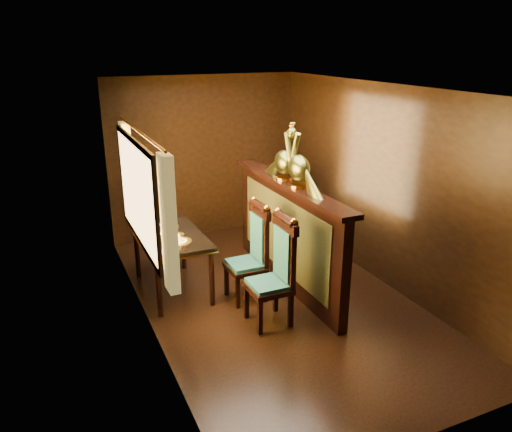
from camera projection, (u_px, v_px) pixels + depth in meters
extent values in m
plane|color=black|center=(274.00, 299.00, 6.06)|extent=(5.00, 5.00, 0.00)
cube|color=black|center=(205.00, 157.00, 7.80)|extent=(3.00, 0.04, 2.50)
cube|color=black|center=(433.00, 300.00, 3.50)|extent=(3.00, 0.04, 2.50)
cube|color=black|center=(143.00, 219.00, 5.07)|extent=(0.04, 5.00, 2.50)
cube|color=black|center=(383.00, 186.00, 6.23)|extent=(0.04, 5.00, 2.50)
cube|color=beige|center=(277.00, 88.00, 5.23)|extent=(3.00, 5.00, 0.04)
cube|color=#FFC672|center=(136.00, 193.00, 5.26)|extent=(0.01, 1.70, 1.05)
cube|color=yellow|center=(169.00, 225.00, 4.48)|extent=(0.10, 0.22, 1.30)
cube|color=yellow|center=(128.00, 175.00, 6.15)|extent=(0.10, 0.22, 1.30)
cylinder|color=orange|center=(139.00, 131.00, 5.08)|extent=(0.03, 2.20, 0.03)
cube|color=black|center=(288.00, 237.00, 6.23)|extent=(0.12, 2.60, 1.30)
cube|color=#323116|center=(283.00, 234.00, 6.19)|extent=(0.02, 2.20, 0.95)
cube|color=black|center=(289.00, 185.00, 6.01)|extent=(0.26, 2.70, 0.06)
cube|color=black|center=(171.00, 236.00, 6.05)|extent=(0.77, 1.26, 0.04)
cube|color=orange|center=(171.00, 238.00, 6.06)|extent=(0.79, 1.28, 0.02)
cylinder|color=black|center=(159.00, 289.00, 5.57)|extent=(0.06, 0.06, 0.69)
cylinder|color=black|center=(212.00, 279.00, 5.82)|extent=(0.06, 0.06, 0.69)
cylinder|color=black|center=(137.00, 253.00, 6.53)|extent=(0.06, 0.06, 0.69)
cylinder|color=black|center=(183.00, 245.00, 6.78)|extent=(0.06, 0.06, 0.69)
cylinder|color=gold|center=(179.00, 241.00, 5.82)|extent=(0.30, 0.30, 0.01)
cone|color=silver|center=(179.00, 237.00, 5.80)|extent=(0.11, 0.11, 0.10)
cylinder|color=gold|center=(167.00, 227.00, 6.29)|extent=(0.30, 0.30, 0.01)
cone|color=silver|center=(166.00, 223.00, 6.27)|extent=(0.11, 0.11, 0.10)
cylinder|color=silver|center=(150.00, 237.00, 5.89)|extent=(0.03, 0.03, 0.06)
cylinder|color=silver|center=(148.00, 235.00, 5.95)|extent=(0.03, 0.03, 0.06)
cube|color=black|center=(268.00, 288.00, 5.43)|extent=(0.45, 0.45, 0.06)
cube|color=#155960|center=(268.00, 284.00, 5.42)|extent=(0.40, 0.40, 0.05)
cube|color=#155960|center=(285.00, 253.00, 5.38)|extent=(0.03, 0.35, 0.57)
cube|color=black|center=(260.00, 318.00, 5.28)|extent=(0.05, 0.05, 0.40)
cube|color=black|center=(291.00, 310.00, 5.42)|extent=(0.05, 0.05, 0.40)
cube|color=black|center=(246.00, 302.00, 5.59)|extent=(0.05, 0.05, 0.40)
cube|color=black|center=(276.00, 295.00, 5.74)|extent=(0.05, 0.05, 0.40)
sphere|color=orange|center=(294.00, 221.00, 5.08)|extent=(0.07, 0.07, 0.07)
sphere|color=orange|center=(278.00, 211.00, 5.40)|extent=(0.07, 0.07, 0.07)
cube|color=black|center=(245.00, 267.00, 5.95)|extent=(0.43, 0.43, 0.06)
cube|color=#155960|center=(245.00, 264.00, 5.94)|extent=(0.39, 0.39, 0.05)
cube|color=#155960|center=(260.00, 237.00, 5.91)|extent=(0.04, 0.34, 0.55)
cube|color=black|center=(238.00, 293.00, 5.80)|extent=(0.05, 0.05, 0.38)
cube|color=black|center=(265.00, 287.00, 5.94)|extent=(0.05, 0.05, 0.38)
cube|color=black|center=(226.00, 281.00, 6.11)|extent=(0.05, 0.05, 0.38)
cube|color=black|center=(253.00, 275.00, 6.25)|extent=(0.05, 0.05, 0.38)
sphere|color=orange|center=(266.00, 208.00, 5.62)|extent=(0.07, 0.07, 0.07)
sphere|color=orange|center=(253.00, 199.00, 5.92)|extent=(0.07, 0.07, 0.07)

